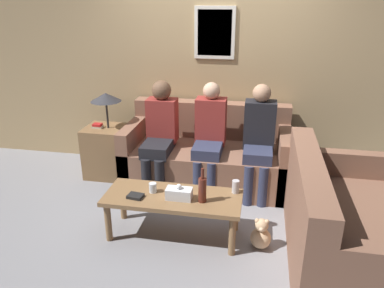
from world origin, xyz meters
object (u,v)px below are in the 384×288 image
object	(u,v)px
wine_bottle	(202,189)
coffee_table	(173,201)
person_middle	(209,134)
person_right	(259,137)
teddy_bear	(261,235)
couch_side	(342,229)
drinking_glass	(153,188)
person_left	(160,131)
couch_main	(207,156)

from	to	relation	value
wine_bottle	coffee_table	bearing A→B (deg)	169.86
person_middle	person_right	bearing A→B (deg)	-2.56
person_middle	teddy_bear	world-z (taller)	person_middle
couch_side	drinking_glass	bearing A→B (deg)	85.02
coffee_table	person_left	xyz separation A→B (m)	(-0.38, 0.99, 0.31)
person_middle	teddy_bear	bearing A→B (deg)	-59.61
couch_side	teddy_bear	size ratio (longest dim) A/B	5.72
couch_main	drinking_glass	bearing A→B (deg)	-106.38
couch_side	wine_bottle	distance (m)	1.20
coffee_table	person_right	bearing A→B (deg)	53.65
coffee_table	drinking_glass	distance (m)	0.22
person_middle	couch_main	bearing A→B (deg)	104.33
teddy_bear	person_left	bearing A→B (deg)	138.97
person_right	person_middle	bearing A→B (deg)	177.44
couch_side	person_right	bearing A→B (deg)	33.07
person_left	wine_bottle	bearing A→B (deg)	-57.65
person_right	coffee_table	bearing A→B (deg)	-126.35
drinking_glass	person_left	xyz separation A→B (m)	(-0.19, 0.96, 0.21)
person_left	couch_side	bearing A→B (deg)	-31.00
wine_bottle	person_left	distance (m)	1.24
couch_main	drinking_glass	xyz separation A→B (m)	(-0.34, -1.15, 0.15)
person_left	teddy_bear	distance (m)	1.67
person_left	person_middle	size ratio (longest dim) A/B	1.00
couch_main	coffee_table	size ratio (longest dim) A/B	1.53
coffee_table	person_left	distance (m)	1.11
couch_side	teddy_bear	xyz separation A→B (m)	(-0.65, 0.07, -0.19)
wine_bottle	person_left	size ratio (longest dim) A/B	0.26
couch_side	teddy_bear	distance (m)	0.68
wine_bottle	person_right	size ratio (longest dim) A/B	0.26
wine_bottle	person_right	xyz separation A→B (m)	(0.45, 1.05, 0.13)
drinking_glass	person_middle	world-z (taller)	person_middle
couch_side	couch_main	bearing A→B (deg)	45.36
couch_main	teddy_bear	distance (m)	1.41
person_right	drinking_glass	bearing A→B (deg)	-134.01
couch_main	wine_bottle	distance (m)	1.26
couch_main	couch_side	bearing A→B (deg)	-44.64
coffee_table	wine_bottle	size ratio (longest dim) A/B	3.89
coffee_table	person_right	world-z (taller)	person_right
coffee_table	person_middle	size ratio (longest dim) A/B	1.02
wine_bottle	person_left	world-z (taller)	person_left
drinking_glass	person_left	size ratio (longest dim) A/B	0.07
couch_main	person_middle	distance (m)	0.39
couch_side	drinking_glass	xyz separation A→B (m)	(-1.65, 0.14, 0.15)
couch_side	person_right	size ratio (longest dim) A/B	1.35
couch_main	coffee_table	world-z (taller)	couch_main
person_middle	person_right	xyz separation A→B (m)	(0.55, -0.02, 0.01)
couch_main	person_left	bearing A→B (deg)	-159.95
couch_side	person_right	xyz separation A→B (m)	(-0.72, 1.11, 0.36)
drinking_glass	person_left	bearing A→B (deg)	101.00
person_right	teddy_bear	distance (m)	1.17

